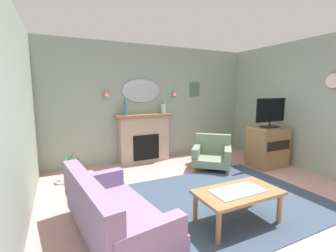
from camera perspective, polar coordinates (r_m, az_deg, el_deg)
floor at (r=3.77m, az=14.34°, el=-19.44°), size 6.23×6.59×0.10m
wall_back at (r=5.79m, az=-3.51°, el=5.67°), size 6.23×0.10×2.80m
wall_left at (r=2.58m, az=-36.18°, el=0.11°), size 0.10×6.59×2.80m
patterned_rug at (r=3.88m, az=12.39°, el=-17.57°), size 3.20×2.40×0.01m
fireplace at (r=5.57m, az=-5.91°, el=-3.11°), size 1.36×0.36×1.16m
mantel_vase_right at (r=5.30m, az=-10.55°, el=5.13°), size 0.10×0.10×0.44m
mantel_vase_centre at (r=5.63m, az=-1.13°, el=5.05°), size 0.11×0.11×0.39m
wall_mirror at (r=5.58m, az=-6.60°, el=8.68°), size 0.96×0.06×0.56m
wall_sconce_left at (r=5.32m, az=-15.18°, el=7.90°), size 0.14×0.14×0.14m
wall_sconce_right at (r=5.87m, az=1.51°, el=8.25°), size 0.14×0.14×0.14m
wall_clock at (r=5.44m, az=35.91°, el=9.10°), size 0.04×0.31×0.31m
framed_picture at (r=6.25m, az=6.64°, el=9.05°), size 0.28×0.03×0.36m
coffee_table at (r=3.21m, az=16.99°, el=-16.10°), size 1.10×0.60×0.45m
floral_couch at (r=2.95m, az=-14.45°, el=-19.74°), size 1.10×1.81×0.76m
armchair_beside_couch at (r=5.32m, az=10.92°, el=-6.73°), size 1.14×1.14×0.71m
tv_cabinet at (r=5.70m, az=23.53°, el=-4.76°), size 0.80×0.57×0.90m
tv_flatscreen at (r=5.57m, az=24.19°, el=3.19°), size 0.84×0.24×0.65m
potted_plant_small_fern at (r=4.83m, az=-22.76°, el=-9.52°), size 0.31×0.31×0.57m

